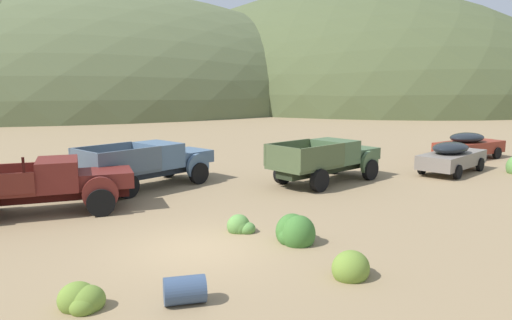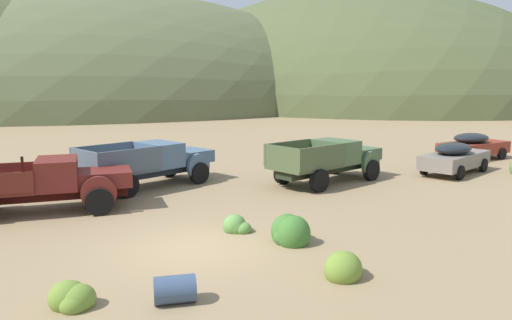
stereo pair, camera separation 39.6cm
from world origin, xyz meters
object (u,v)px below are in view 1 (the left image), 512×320
object	(u,v)px
truck_oxblood	(55,184)
truck_chalk_blue	(156,163)
car_rust_red	(471,145)
truck_weathered_green	(333,159)
oil_drum_tipped	(185,290)
car_primer_gray	(453,156)

from	to	relation	value
truck_oxblood	truck_chalk_blue	xyz separation A→B (m)	(4.49, 2.55, 0.02)
truck_oxblood	car_rust_red	size ratio (longest dim) A/B	1.30
truck_oxblood	truck_chalk_blue	world-z (taller)	truck_oxblood
truck_chalk_blue	truck_weathered_green	size ratio (longest dim) A/B	1.03
truck_weathered_green	oil_drum_tipped	bearing A→B (deg)	-154.24
truck_weathered_green	car_primer_gray	distance (m)	6.75
truck_oxblood	car_rust_red	world-z (taller)	truck_oxblood
truck_weathered_green	car_primer_gray	xyz separation A→B (m)	(6.61, -1.35, -0.20)
truck_chalk_blue	oil_drum_tipped	distance (m)	11.96
oil_drum_tipped	truck_weathered_green	bearing A→B (deg)	38.49
car_rust_red	oil_drum_tipped	world-z (taller)	car_rust_red
car_primer_gray	oil_drum_tipped	world-z (taller)	car_primer_gray
truck_weathered_green	car_rust_red	distance (m)	11.21
car_rust_red	car_primer_gray	bearing A→B (deg)	-155.93
truck_weathered_green	car_rust_red	world-z (taller)	truck_weathered_green
car_rust_red	truck_chalk_blue	bearing A→B (deg)	170.01
truck_chalk_blue	car_rust_red	size ratio (longest dim) A/B	1.30
truck_chalk_blue	car_rust_red	world-z (taller)	truck_chalk_blue
car_rust_red	oil_drum_tipped	xyz separation A→B (m)	(-21.76, -9.48, -0.52)
truck_weathered_green	oil_drum_tipped	distance (m)	13.56
car_primer_gray	oil_drum_tipped	xyz separation A→B (m)	(-17.21, -7.08, -0.52)
truck_chalk_blue	car_rust_red	bearing A→B (deg)	-23.99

